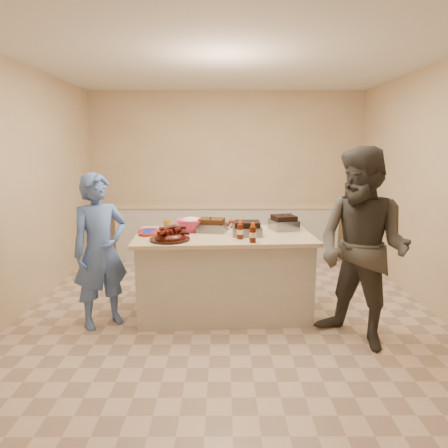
{
  "coord_description": "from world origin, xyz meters",
  "views": [
    {
      "loc": [
        -0.06,
        -4.22,
        1.8
      ],
      "look_at": [
        -0.05,
        -0.0,
        0.99
      ],
      "focal_mm": 32.0,
      "sensor_mm": 36.0,
      "label": 1
    }
  ],
  "objects_px": {
    "plastic_cup": "(167,228)",
    "bbq_bottle_a": "(240,239)",
    "island": "(224,312)",
    "rib_platter": "(170,240)",
    "roasting_pan": "(283,229)",
    "guest_blue": "(105,324)",
    "bbq_bottle_b": "(253,242)",
    "mustard_bottle": "(198,232)",
    "coleslaw_bowl": "(191,231)",
    "guest_gray": "(356,342)"
  },
  "relations": [
    {
      "from": "guest_blue",
      "to": "guest_gray",
      "type": "bearing_deg",
      "value": -47.23
    },
    {
      "from": "coleslaw_bowl",
      "to": "guest_gray",
      "type": "xyz_separation_m",
      "value": [
        1.6,
        -0.87,
        -0.89
      ]
    },
    {
      "from": "plastic_cup",
      "to": "bbq_bottle_b",
      "type": "bearing_deg",
      "value": -38.0
    },
    {
      "from": "bbq_bottle_a",
      "to": "guest_blue",
      "type": "bearing_deg",
      "value": -176.89
    },
    {
      "from": "island",
      "to": "bbq_bottle_a",
      "type": "relative_size",
      "value": 10.15
    },
    {
      "from": "rib_platter",
      "to": "coleslaw_bowl",
      "type": "bearing_deg",
      "value": 68.72
    },
    {
      "from": "bbq_bottle_b",
      "to": "guest_blue",
      "type": "height_order",
      "value": "bbq_bottle_b"
    },
    {
      "from": "island",
      "to": "roasting_pan",
      "type": "height_order",
      "value": "roasting_pan"
    },
    {
      "from": "bbq_bottle_a",
      "to": "bbq_bottle_b",
      "type": "bearing_deg",
      "value": -52.25
    },
    {
      "from": "mustard_bottle",
      "to": "plastic_cup",
      "type": "height_order",
      "value": "mustard_bottle"
    },
    {
      "from": "island",
      "to": "roasting_pan",
      "type": "relative_size",
      "value": 6.75
    },
    {
      "from": "roasting_pan",
      "to": "coleslaw_bowl",
      "type": "relative_size",
      "value": 0.84
    },
    {
      "from": "coleslaw_bowl",
      "to": "bbq_bottle_b",
      "type": "xyz_separation_m",
      "value": [
        0.65,
        -0.54,
        0.0
      ]
    },
    {
      "from": "bbq_bottle_b",
      "to": "plastic_cup",
      "type": "height_order",
      "value": "bbq_bottle_b"
    },
    {
      "from": "rib_platter",
      "to": "plastic_cup",
      "type": "xyz_separation_m",
      "value": [
        -0.12,
        0.64,
        0.0
      ]
    },
    {
      "from": "guest_blue",
      "to": "guest_gray",
      "type": "relative_size",
      "value": 0.86
    },
    {
      "from": "guest_blue",
      "to": "island",
      "type": "bearing_deg",
      "value": -24.32
    },
    {
      "from": "guest_gray",
      "to": "rib_platter",
      "type": "bearing_deg",
      "value": -144.11
    },
    {
      "from": "guest_blue",
      "to": "bbq_bottle_b",
      "type": "bearing_deg",
      "value": -40.87
    },
    {
      "from": "bbq_bottle_a",
      "to": "guest_blue",
      "type": "xyz_separation_m",
      "value": [
        -1.4,
        -0.08,
        -0.89
      ]
    },
    {
      "from": "roasting_pan",
      "to": "plastic_cup",
      "type": "relative_size",
      "value": 3.01
    },
    {
      "from": "bbq_bottle_b",
      "to": "guest_blue",
      "type": "relative_size",
      "value": 0.12
    },
    {
      "from": "island",
      "to": "bbq_bottle_a",
      "type": "height_order",
      "value": "bbq_bottle_a"
    },
    {
      "from": "roasting_pan",
      "to": "mustard_bottle",
      "type": "height_order",
      "value": "mustard_bottle"
    },
    {
      "from": "coleslaw_bowl",
      "to": "bbq_bottle_a",
      "type": "distance_m",
      "value": 0.66
    },
    {
      "from": "rib_platter",
      "to": "guest_blue",
      "type": "height_order",
      "value": "rib_platter"
    },
    {
      "from": "bbq_bottle_a",
      "to": "guest_blue",
      "type": "distance_m",
      "value": 1.66
    },
    {
      "from": "coleslaw_bowl",
      "to": "plastic_cup",
      "type": "distance_m",
      "value": 0.35
    },
    {
      "from": "plastic_cup",
      "to": "guest_blue",
      "type": "relative_size",
      "value": 0.06
    },
    {
      "from": "mustard_bottle",
      "to": "guest_blue",
      "type": "height_order",
      "value": "mustard_bottle"
    },
    {
      "from": "coleslaw_bowl",
      "to": "bbq_bottle_a",
      "type": "xyz_separation_m",
      "value": [
        0.53,
        -0.39,
        0.0
      ]
    },
    {
      "from": "rib_platter",
      "to": "bbq_bottle_b",
      "type": "distance_m",
      "value": 0.83
    },
    {
      "from": "mustard_bottle",
      "to": "roasting_pan",
      "type": "bearing_deg",
      "value": 9.38
    },
    {
      "from": "plastic_cup",
      "to": "island",
      "type": "bearing_deg",
      "value": -28.4
    },
    {
      "from": "roasting_pan",
      "to": "rib_platter",
      "type": "bearing_deg",
      "value": -170.64
    },
    {
      "from": "guest_blue",
      "to": "coleslaw_bowl",
      "type": "bearing_deg",
      "value": -9.88
    },
    {
      "from": "rib_platter",
      "to": "bbq_bottle_b",
      "type": "relative_size",
      "value": 2.09
    },
    {
      "from": "island",
      "to": "rib_platter",
      "type": "xyz_separation_m",
      "value": [
        -0.54,
        -0.29,
        0.89
      ]
    },
    {
      "from": "island",
      "to": "rib_platter",
      "type": "height_order",
      "value": "rib_platter"
    },
    {
      "from": "island",
      "to": "roasting_pan",
      "type": "xyz_separation_m",
      "value": [
        0.67,
        0.24,
        0.89
      ]
    },
    {
      "from": "rib_platter",
      "to": "plastic_cup",
      "type": "bearing_deg",
      "value": 100.43
    },
    {
      "from": "roasting_pan",
      "to": "mustard_bottle",
      "type": "distance_m",
      "value": 0.97
    },
    {
      "from": "rib_platter",
      "to": "plastic_cup",
      "type": "relative_size",
      "value": 4.36
    },
    {
      "from": "bbq_bottle_b",
      "to": "plastic_cup",
      "type": "bearing_deg",
      "value": 142.0
    },
    {
      "from": "coleslaw_bowl",
      "to": "plastic_cup",
      "type": "height_order",
      "value": "coleslaw_bowl"
    },
    {
      "from": "rib_platter",
      "to": "coleslaw_bowl",
      "type": "xyz_separation_m",
      "value": [
        0.17,
        0.45,
        0.0
      ]
    },
    {
      "from": "bbq_bottle_a",
      "to": "bbq_bottle_b",
      "type": "distance_m",
      "value": 0.19
    },
    {
      "from": "island",
      "to": "plastic_cup",
      "type": "distance_m",
      "value": 1.16
    },
    {
      "from": "plastic_cup",
      "to": "bbq_bottle_a",
      "type": "bearing_deg",
      "value": -35.32
    },
    {
      "from": "coleslaw_bowl",
      "to": "guest_gray",
      "type": "relative_size",
      "value": 0.18
    }
  ]
}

